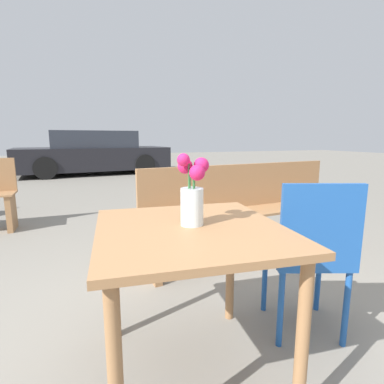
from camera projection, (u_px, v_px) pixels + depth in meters
name	position (u px, v px, depth m)	size (l,w,h in m)	color
ground_plane	(191.00, 370.00, 1.42)	(40.00, 40.00, 0.00)	gray
table_front	(191.00, 250.00, 1.31)	(0.87, 0.90, 0.71)	#9E7047
flower_vase	(192.00, 196.00, 1.30)	(0.14, 0.15, 0.32)	silver
cafe_chair	(311.00, 250.00, 1.59)	(0.51, 0.51, 0.87)	#1E519E
bench_near	(245.00, 205.00, 2.74)	(2.00, 0.54, 0.85)	#9E7047
parked_car	(94.00, 153.00, 9.14)	(4.49, 2.15, 1.29)	black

